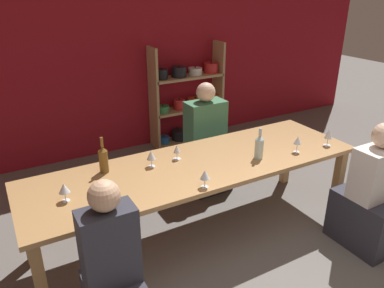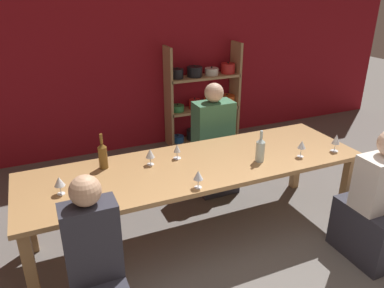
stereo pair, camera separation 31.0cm
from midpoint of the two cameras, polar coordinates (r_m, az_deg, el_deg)
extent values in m
cube|color=maroon|center=(5.21, -7.52, 13.50)|extent=(8.80, 0.06, 2.70)
cube|color=tan|center=(5.31, -1.90, 6.91)|extent=(0.04, 0.30, 1.44)
cube|color=tan|center=(5.78, 8.10, 8.05)|extent=(0.04, 0.30, 1.44)
cube|color=tan|center=(5.76, 3.14, 0.78)|extent=(1.07, 0.30, 0.04)
cylinder|color=#235BAD|center=(5.57, -0.54, 0.76)|extent=(0.17, 0.17, 0.09)
sphere|color=black|center=(5.55, -0.54, 1.32)|extent=(0.02, 0.02, 0.02)
cylinder|color=black|center=(5.67, 1.95, 1.44)|extent=(0.24, 0.24, 0.15)
sphere|color=black|center=(5.63, 1.96, 2.26)|extent=(0.02, 0.02, 0.02)
cylinder|color=#E0561E|center=(5.79, 4.34, 1.56)|extent=(0.19, 0.19, 0.09)
sphere|color=black|center=(5.77, 4.35, 2.09)|extent=(0.02, 0.02, 0.02)
cylinder|color=gold|center=(5.91, 6.64, 1.97)|extent=(0.21, 0.21, 0.10)
sphere|color=black|center=(5.89, 6.67, 2.52)|extent=(0.02, 0.02, 0.02)
cube|color=tan|center=(5.59, 3.25, 5.34)|extent=(1.07, 0.30, 0.04)
cylinder|color=#338447|center=(5.41, -0.56, 5.45)|extent=(0.19, 0.19, 0.09)
sphere|color=black|center=(5.39, -0.56, 6.03)|extent=(0.02, 0.02, 0.02)
cylinder|color=red|center=(5.50, 2.02, 6.08)|extent=(0.16, 0.16, 0.15)
sphere|color=black|center=(5.48, 2.03, 6.93)|extent=(0.02, 0.02, 0.02)
cylinder|color=#E0561E|center=(5.62, 4.49, 6.29)|extent=(0.22, 0.22, 0.13)
sphere|color=black|center=(5.60, 4.52, 7.04)|extent=(0.02, 0.02, 0.02)
cylinder|color=#E0561E|center=(5.75, 6.87, 6.66)|extent=(0.24, 0.24, 0.14)
sphere|color=black|center=(5.72, 6.91, 7.47)|extent=(0.02, 0.02, 0.02)
cube|color=tan|center=(5.46, 3.36, 10.14)|extent=(1.07, 0.30, 0.04)
cylinder|color=black|center=(5.27, -0.58, 10.66)|extent=(0.18, 0.18, 0.13)
sphere|color=black|center=(5.26, -0.59, 11.50)|extent=(0.02, 0.02, 0.02)
cylinder|color=black|center=(5.38, 2.09, 10.95)|extent=(0.21, 0.21, 0.14)
sphere|color=black|center=(5.36, 2.10, 11.82)|extent=(0.02, 0.02, 0.02)
cylinder|color=silver|center=(5.50, 4.65, 10.94)|extent=(0.20, 0.20, 0.10)
sphere|color=black|center=(5.49, 4.67, 11.58)|extent=(0.02, 0.02, 0.02)
cylinder|color=red|center=(5.63, 7.11, 11.36)|extent=(0.21, 0.21, 0.14)
sphere|color=black|center=(5.61, 7.15, 12.20)|extent=(0.02, 0.02, 0.02)
cube|color=#AD7F4C|center=(3.31, 3.38, -3.38)|extent=(3.04, 0.92, 0.04)
cube|color=#AD7F4C|center=(2.93, -20.43, -18.12)|extent=(0.08, 0.08, 0.72)
cube|color=#AD7F4C|center=(4.05, 24.42, -6.42)|extent=(0.08, 0.08, 0.72)
cube|color=#AD7F4C|center=(3.54, -21.44, -10.33)|extent=(0.08, 0.08, 0.72)
cube|color=#AD7F4C|center=(4.51, 17.57, -2.25)|extent=(0.08, 0.08, 0.72)
cylinder|color=brown|center=(3.24, -10.76, -2.12)|extent=(0.08, 0.08, 0.19)
cone|color=brown|center=(3.20, -10.91, -0.27)|extent=(0.08, 0.08, 0.03)
cylinder|color=brown|center=(3.17, -11.00, 0.73)|extent=(0.03, 0.03, 0.09)
cylinder|color=#B2C6C1|center=(3.40, 12.92, -1.19)|extent=(0.08, 0.08, 0.18)
cone|color=#B2C6C1|center=(3.35, 13.09, 0.52)|extent=(0.08, 0.08, 0.04)
cylinder|color=#B2C6C1|center=(3.33, 13.17, 1.36)|extent=(0.03, 0.03, 0.07)
cylinder|color=white|center=(3.62, 18.57, -1.85)|extent=(0.06, 0.06, 0.00)
cylinder|color=white|center=(3.60, 18.65, -1.23)|extent=(0.01, 0.01, 0.08)
cone|color=white|center=(3.57, 18.81, -0.12)|extent=(0.07, 0.07, 0.07)
cylinder|color=white|center=(3.85, 23.05, -1.02)|extent=(0.07, 0.07, 0.00)
cylinder|color=white|center=(3.83, 23.14, -0.49)|extent=(0.01, 0.01, 0.07)
cone|color=white|center=(3.80, 23.33, 0.65)|extent=(0.07, 0.07, 0.09)
cylinder|color=beige|center=(3.81, 23.27, 0.32)|extent=(0.04, 0.04, 0.04)
cylinder|color=white|center=(3.40, 0.34, -2.22)|extent=(0.07, 0.07, 0.00)
cylinder|color=white|center=(3.38, 0.34, -1.73)|extent=(0.01, 0.01, 0.06)
cone|color=white|center=(3.35, 0.34, -0.68)|extent=(0.06, 0.06, 0.07)
cylinder|color=beige|center=(3.36, 0.34, -0.97)|extent=(0.03, 0.03, 0.03)
cylinder|color=white|center=(3.29, -3.66, -3.16)|extent=(0.06, 0.06, 0.00)
cylinder|color=white|center=(3.28, -3.67, -2.62)|extent=(0.01, 0.01, 0.07)
cone|color=white|center=(3.24, -3.70, -1.46)|extent=(0.08, 0.08, 0.08)
cylinder|color=beige|center=(3.25, -3.69, -1.78)|extent=(0.04, 0.04, 0.03)
cylinder|color=white|center=(2.94, 3.99, -6.67)|extent=(0.06, 0.06, 0.00)
cylinder|color=white|center=(2.92, 4.01, -6.04)|extent=(0.01, 0.01, 0.07)
cone|color=white|center=(2.89, 4.05, -4.80)|extent=(0.08, 0.08, 0.07)
cylinder|color=white|center=(2.97, -16.51, -7.36)|extent=(0.06, 0.06, 0.00)
cylinder|color=white|center=(2.95, -16.59, -6.75)|extent=(0.01, 0.01, 0.07)
cone|color=white|center=(2.92, -16.75, -5.56)|extent=(0.08, 0.08, 0.07)
cylinder|color=maroon|center=(2.93, -16.71, -5.86)|extent=(0.04, 0.04, 0.03)
cube|color=#2D2D38|center=(3.76, 27.92, -11.58)|extent=(0.45, 0.56, 0.49)
cube|color=silver|center=(3.53, 29.38, -5.09)|extent=(0.45, 0.25, 0.47)
cube|color=#2D2D38|center=(4.40, 5.12, -3.80)|extent=(0.44, 0.55, 0.45)
cube|color=#3D7551|center=(4.19, 5.37, 2.51)|extent=(0.44, 0.24, 0.59)
sphere|color=beige|center=(4.07, 5.59, 7.76)|extent=(0.21, 0.21, 0.21)
cube|color=#2D2D38|center=(2.43, -11.43, -14.45)|extent=(0.34, 0.19, 0.53)
sphere|color=tan|center=(2.23, -12.17, -7.07)|extent=(0.19, 0.19, 0.19)
camera|label=1|loc=(0.15, -87.33, 1.16)|focal=35.00mm
camera|label=2|loc=(0.15, 92.67, -1.16)|focal=35.00mm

